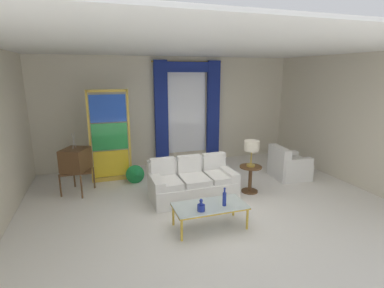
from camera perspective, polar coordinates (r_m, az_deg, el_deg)
The scene contains 15 objects.
ground_plane at distance 6.02m, azimuth 3.28°, elevation -11.69°, with size 16.00×16.00×0.00m, color white.
wall_rear at distance 8.42m, azimuth -4.23°, elevation 6.33°, with size 8.00×0.12×3.00m, color beige.
wall_right at distance 8.08m, azimuth 26.77°, elevation 4.58°, with size 0.12×7.00×3.00m, color beige.
ceiling_slab at distance 6.20m, azimuth 0.85°, elevation 17.80°, with size 8.00×7.60×0.04m, color white.
curtained_window at distance 8.36m, azimuth -0.83°, elevation 7.98°, with size 2.00×0.17×2.70m.
couch_white_long at distance 6.27m, azimuth -0.08°, elevation -7.54°, with size 1.77×0.95×0.86m.
coffee_table at distance 5.08m, azimuth 3.49°, elevation -12.08°, with size 1.23×0.60×0.41m.
bottle_blue_decanter at distance 5.01m, azimuth 6.30°, elevation -10.41°, with size 0.06×0.06×0.32m.
bottle_crystal_tall at distance 4.83m, azimuth 1.78°, elevation -12.08°, with size 0.13×0.13×0.21m.
vintage_tv at distance 6.82m, azimuth -21.63°, elevation -3.03°, with size 0.72×0.75×1.35m.
armchair_white at distance 7.76m, azimuth 18.03°, elevation -4.16°, with size 0.89×0.88×0.80m.
stained_glass_divider at distance 7.22m, azimuth -15.61°, elevation 1.05°, with size 0.95×0.05×2.20m.
peacock_figurine at distance 7.10m, azimuth -10.85°, elevation -5.94°, with size 0.44×0.60×0.50m.
round_side_table at distance 6.61m, azimuth 11.21°, elevation -6.21°, with size 0.48×0.48×0.59m.
table_lamp_brass at distance 6.42m, azimuth 11.49°, elevation -0.55°, with size 0.32×0.32×0.57m.
Camera 1 is at (-2.01, -5.05, 2.58)m, focal length 27.53 mm.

